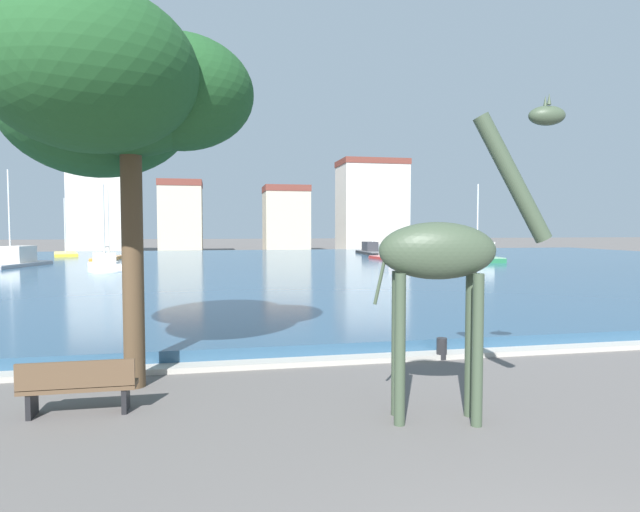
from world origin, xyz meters
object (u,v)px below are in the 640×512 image
object	(u,v)px
sailboat_yellow	(66,256)
mooring_bollard	(442,349)
sailboat_grey	(12,264)
sailboat_teal	(389,250)
sailboat_black	(372,253)
sailboat_red	(396,258)
sailboat_white	(105,268)
shade_tree	(115,95)
park_bench	(78,386)
sailboat_green	(477,257)
sailboat_orange	(109,260)
giraffe_statue	(447,257)

from	to	relation	value
sailboat_yellow	mooring_bollard	bearing A→B (deg)	-65.98
sailboat_grey	sailboat_teal	world-z (taller)	sailboat_teal
sailboat_black	mooring_bollard	world-z (taller)	sailboat_black
sailboat_red	sailboat_white	world-z (taller)	sailboat_red
sailboat_yellow	shade_tree	size ratio (longest dim) A/B	0.97
sailboat_black	park_bench	distance (m)	45.82
mooring_bollard	sailboat_red	bearing A→B (deg)	72.45
sailboat_yellow	sailboat_grey	xyz separation A→B (m)	(0.56, -15.43, 0.20)
sailboat_grey	sailboat_green	xyz separation A→B (m)	(35.11, 0.57, 0.05)
sailboat_red	sailboat_teal	world-z (taller)	sailboat_teal
shade_tree	sailboat_teal	bearing A→B (deg)	65.73
mooring_bollard	park_bench	size ratio (longest dim) A/B	0.28
sailboat_grey	sailboat_orange	world-z (taller)	sailboat_grey
giraffe_statue	sailboat_green	distance (m)	37.11
sailboat_red	sailboat_orange	size ratio (longest dim) A/B	1.12
sailboat_orange	mooring_bollard	xyz separation A→B (m)	(14.05, -36.15, -0.11)
sailboat_teal	mooring_bollard	bearing A→B (deg)	-107.37
sailboat_yellow	sailboat_teal	xyz separation A→B (m)	(34.55, 4.43, 0.08)
sailboat_grey	sailboat_orange	bearing A→B (deg)	58.14
sailboat_orange	park_bench	distance (m)	39.00
sailboat_white	sailboat_green	xyz separation A→B (m)	(28.41, 3.98, 0.13)
sailboat_red	sailboat_orange	distance (m)	24.36
sailboat_yellow	sailboat_red	size ratio (longest dim) A/B	0.97
sailboat_grey	shade_tree	bearing A→B (deg)	-67.59
sailboat_red	sailboat_teal	bearing A→B (deg)	72.94
giraffe_statue	sailboat_red	world-z (taller)	sailboat_red
mooring_bollard	park_bench	distance (m)	7.70
sailboat_orange	shade_tree	xyz separation A→B (m)	(7.08, -36.86, 5.21)
sailboat_yellow	sailboat_orange	distance (m)	9.33
sailboat_yellow	sailboat_white	xyz separation A→B (m)	(7.26, -18.84, 0.11)
sailboat_orange	shade_tree	bearing A→B (deg)	-79.13
sailboat_grey	mooring_bollard	bearing A→B (deg)	-56.21
sailboat_orange	mooring_bollard	world-z (taller)	sailboat_orange
shade_tree	sailboat_white	bearing A→B (deg)	101.62
park_bench	sailboat_green	bearing A→B (deg)	52.92
sailboat_white	mooring_bollard	distance (m)	27.73
sailboat_teal	sailboat_green	world-z (taller)	sailboat_teal
sailboat_grey	mooring_bollard	size ratio (longest dim) A/B	14.24
sailboat_yellow	sailboat_green	bearing A→B (deg)	-22.62
sailboat_teal	park_bench	bearing A→B (deg)	-113.97
sailboat_teal	sailboat_orange	bearing A→B (deg)	-157.59
sailboat_red	mooring_bollard	size ratio (longest dim) A/B	14.11
sailboat_white	sailboat_orange	distance (m)	11.40
shade_tree	park_bench	distance (m)	5.32
sailboat_teal	sailboat_red	bearing A→B (deg)	-107.06
sailboat_white	sailboat_orange	bearing A→B (deg)	99.17
sailboat_white	sailboat_grey	xyz separation A→B (m)	(-6.70, 3.40, 0.08)
sailboat_orange	sailboat_green	world-z (taller)	sailboat_green
sailboat_yellow	shade_tree	xyz separation A→B (m)	(12.52, -44.44, 5.19)
sailboat_white	sailboat_grey	distance (m)	7.52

